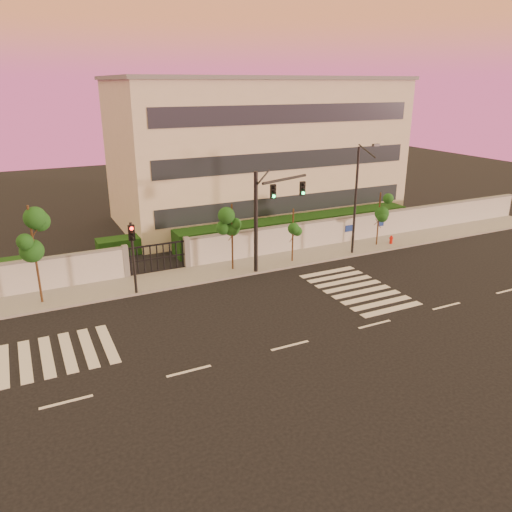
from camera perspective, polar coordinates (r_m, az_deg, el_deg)
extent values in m
plane|color=black|center=(23.96, 3.90, -10.19)|extent=(120.00, 120.00, 0.00)
cube|color=gray|center=(32.56, -5.32, -1.87)|extent=(60.00, 3.00, 0.15)
cube|color=silver|center=(40.56, 13.35, 3.32)|extent=(31.00, 0.30, 2.00)
cube|color=slate|center=(40.29, 13.46, 4.77)|extent=(31.00, 0.36, 0.12)
cube|color=slate|center=(32.31, -14.64, -0.67)|extent=(0.35, 0.35, 2.20)
cube|color=slate|center=(33.24, -7.91, 0.35)|extent=(0.35, 0.35, 2.20)
cube|color=black|center=(39.46, 4.82, 3.19)|extent=(20.00, 2.00, 1.80)
cube|color=black|center=(37.50, -13.21, 1.40)|extent=(6.00, 1.50, 1.20)
cube|color=beige|center=(44.90, 0.01, 11.86)|extent=(24.00, 12.00, 12.00)
cube|color=#262D38|center=(40.29, 3.80, 5.91)|extent=(22.00, 0.08, 1.40)
cube|color=#262D38|center=(39.64, 3.91, 10.84)|extent=(22.00, 0.08, 1.40)
cube|color=#262D38|center=(39.28, 4.03, 15.89)|extent=(22.00, 0.08, 1.40)
cube|color=slate|center=(44.54, 0.01, 19.67)|extent=(24.40, 12.40, 0.30)
cube|color=silver|center=(24.98, -26.96, -11.11)|extent=(0.50, 4.00, 0.02)
cube|color=silver|center=(24.93, -24.88, -10.83)|extent=(0.50, 4.00, 0.02)
cube|color=silver|center=(24.93, -22.80, -10.53)|extent=(0.50, 4.00, 0.02)
cube|color=silver|center=(24.95, -20.72, -10.21)|extent=(0.50, 4.00, 0.02)
cube|color=silver|center=(25.00, -18.65, -9.88)|extent=(0.50, 4.00, 0.02)
cube|color=silver|center=(25.09, -16.60, -9.55)|extent=(0.50, 4.00, 0.02)
cube|color=silver|center=(28.42, 15.28, -5.90)|extent=(4.00, 0.50, 0.02)
cube|color=silver|center=(29.03, 14.12, -5.25)|extent=(4.00, 0.50, 0.02)
cube|color=silver|center=(29.66, 13.02, -4.62)|extent=(4.00, 0.50, 0.02)
cube|color=silver|center=(30.30, 11.96, -4.02)|extent=(4.00, 0.50, 0.02)
cube|color=silver|center=(30.95, 10.95, -3.44)|extent=(4.00, 0.50, 0.02)
cube|color=silver|center=(31.61, 9.98, -2.89)|extent=(4.00, 0.50, 0.02)
cube|color=silver|center=(32.28, 9.05, -2.35)|extent=(4.00, 0.50, 0.02)
cube|color=silver|center=(32.97, 8.16, -1.84)|extent=(4.00, 0.50, 0.02)
cube|color=silver|center=(21.49, -20.85, -15.33)|extent=(2.00, 0.15, 0.01)
cube|color=silver|center=(22.20, -7.67, -12.90)|extent=(2.00, 0.15, 0.01)
cube|color=silver|center=(23.95, 3.90, -10.18)|extent=(2.00, 0.15, 0.01)
cube|color=silver|center=(26.55, 13.39, -7.59)|extent=(2.00, 0.15, 0.01)
cube|color=silver|center=(29.76, 20.93, -5.37)|extent=(2.00, 0.15, 0.01)
cube|color=silver|center=(33.42, 26.87, -3.53)|extent=(2.00, 0.15, 0.01)
cylinder|color=#382314|center=(29.54, -23.90, -0.05)|extent=(0.13, 0.13, 5.67)
sphere|color=#174714|center=(29.07, -24.35, 3.12)|extent=(1.19, 1.19, 1.19)
sphere|color=#174714|center=(29.51, -23.42, 1.74)|extent=(0.91, 0.91, 0.91)
sphere|color=#174714|center=(29.06, -24.82, 1.88)|extent=(0.87, 0.87, 0.87)
cylinder|color=#382314|center=(32.19, -2.73, 2.04)|extent=(0.12, 0.12, 4.51)
sphere|color=#174714|center=(31.81, -2.77, 4.37)|extent=(1.06, 1.06, 1.06)
sphere|color=#174714|center=(32.29, -2.34, 3.36)|extent=(0.81, 0.81, 0.81)
sphere|color=#174714|center=(31.70, -3.13, 3.46)|extent=(0.77, 0.77, 0.77)
cylinder|color=#382314|center=(33.84, 4.22, 2.26)|extent=(0.11, 0.11, 3.82)
sphere|color=#174714|center=(33.53, 4.27, 4.13)|extent=(1.00, 1.00, 1.00)
sphere|color=#174714|center=(33.98, 4.56, 3.33)|extent=(0.76, 0.76, 0.76)
sphere|color=#174714|center=(33.38, 3.96, 3.39)|extent=(0.73, 0.73, 0.73)
cylinder|color=#382314|center=(38.32, 13.82, 4.03)|extent=(0.11, 0.11, 4.14)
sphere|color=#174714|center=(38.02, 13.96, 5.84)|extent=(1.00, 1.00, 1.00)
sphere|color=#174714|center=(38.50, 14.09, 5.03)|extent=(0.76, 0.76, 0.76)
sphere|color=#174714|center=(37.84, 13.73, 5.15)|extent=(0.73, 0.73, 0.73)
cylinder|color=black|center=(31.44, -0.02, 3.67)|extent=(0.26, 0.26, 6.64)
cylinder|color=black|center=(31.76, 3.32, 8.76)|extent=(3.89, 1.54, 0.17)
cube|color=black|center=(31.45, 1.96, 7.38)|extent=(0.37, 0.19, 0.96)
sphere|color=#0CF259|center=(31.41, 2.05, 6.81)|extent=(0.21, 0.21, 0.21)
cube|color=black|center=(32.49, 5.33, 7.69)|extent=(0.37, 0.19, 0.96)
sphere|color=#0CF259|center=(32.46, 5.42, 7.14)|extent=(0.21, 0.21, 0.21)
cylinder|color=black|center=(29.29, -13.81, -0.40)|extent=(0.16, 0.16, 4.38)
cube|color=black|center=(28.76, -14.04, 2.59)|extent=(0.34, 0.18, 0.88)
sphere|color=red|center=(28.58, -14.03, 3.05)|extent=(0.19, 0.19, 0.19)
cylinder|color=black|center=(35.62, 11.28, 6.02)|extent=(0.17, 0.17, 7.68)
cylinder|color=black|center=(34.32, 12.56, 11.64)|extent=(0.10, 1.84, 0.75)
cube|color=#3F3F44|center=(33.60, 13.55, 12.24)|extent=(0.48, 0.24, 0.14)
cylinder|color=red|center=(39.34, 15.17, 1.56)|extent=(0.23, 0.23, 0.52)
cylinder|color=red|center=(39.25, 15.21, 1.99)|extent=(0.29, 0.29, 0.10)
sphere|color=red|center=(39.22, 15.22, 2.15)|extent=(0.19, 0.19, 0.19)
cylinder|color=red|center=(39.31, 15.18, 1.70)|extent=(0.31, 0.20, 0.10)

